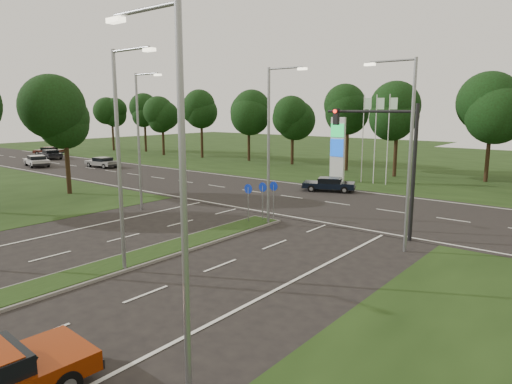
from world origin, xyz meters
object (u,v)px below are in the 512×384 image
Objects in this scene: far_car_a at (102,162)px; far_car_b at (37,161)px; navy_sedan at (329,184)px; far_car_c at (51,154)px; far_car_d at (49,151)px.

far_car_a is 0.88× the size of far_car_b.
far_car_c is at bearing 68.98° from navy_sedan.
far_car_a is at bearing 71.95° from navy_sedan.
far_car_d is at bearing 65.68° from navy_sedan.
navy_sedan is 0.97× the size of far_car_c.
far_car_d is at bearing 74.55° from far_car_a.
far_car_b reaches higher than far_car_d.
far_car_b is 14.49m from far_car_d.
navy_sedan is 0.99× the size of far_car_d.
far_car_c is (-42.28, -1.83, 0.06)m from navy_sedan.
far_car_a reaches higher than navy_sedan.
far_car_c is at bearing 80.97° from far_car_a.
far_car_b is (-6.85, -4.36, 0.06)m from far_car_a.
navy_sedan is 36.11m from far_car_b.
far_car_c is (-6.88, 5.25, -0.03)m from far_car_b.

